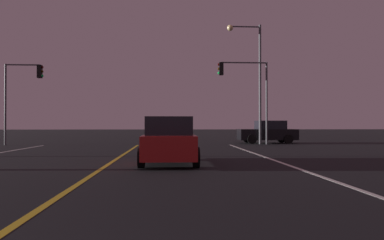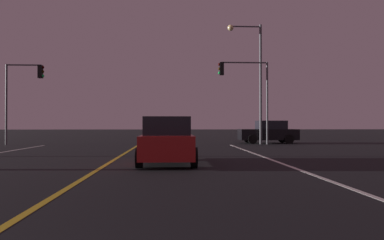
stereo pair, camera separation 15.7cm
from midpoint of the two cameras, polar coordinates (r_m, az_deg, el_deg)
name	(u,v)px [view 1 (the left image)]	position (r m, az deg, el deg)	size (l,w,h in m)	color
lane_edge_right	(317,175)	(11.13, 18.23, -8.01)	(0.16, 30.86, 0.01)	silver
lane_center_divider	(89,177)	(10.62, -15.91, -8.38)	(0.16, 30.86, 0.01)	gold
car_lead_same_lane	(169,141)	(13.58, -3.87, -3.24)	(2.02, 4.30, 1.70)	black
car_crossing_side	(268,132)	(28.69, 11.37, -1.85)	(4.30, 2.02, 1.70)	black
traffic_light_near_right	(244,83)	(26.86, 7.76, 5.61)	(3.59, 0.36, 5.86)	#4C4C51
traffic_light_near_left	(23,85)	(28.23, -24.53, 4.83)	(2.62, 0.36, 5.57)	#4C4C51
street_lamp_right_far	(253,69)	(27.38, 9.08, 7.75)	(2.48, 0.44, 8.60)	#4C4C51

